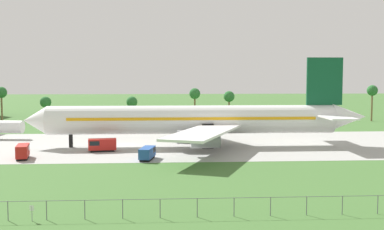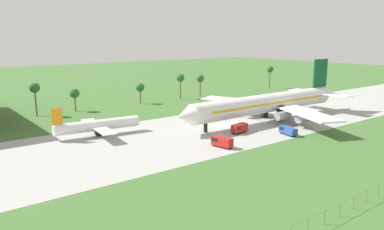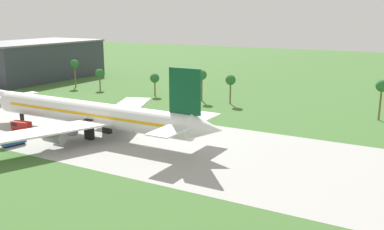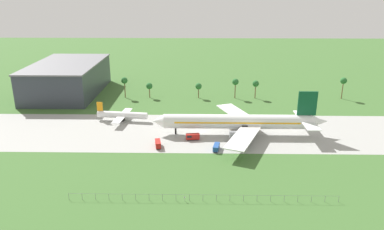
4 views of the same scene
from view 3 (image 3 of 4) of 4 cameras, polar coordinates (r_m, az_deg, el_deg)
ground_plane at (r=127.19m, az=-17.58°, el=-1.32°), size 600.00×600.00×0.00m
taxiway_strip at (r=127.18m, az=-17.58°, el=-1.32°), size 320.00×44.00×0.02m
jet_airliner at (r=112.73m, az=-13.00°, el=0.14°), size 74.20×56.49×19.23m
regional_aircraft at (r=163.03m, az=-23.26°, el=2.39°), size 24.03×21.69×8.82m
baggage_tug at (r=111.19m, az=-22.63°, el=-3.15°), size 3.04×5.94×2.25m
catering_van at (r=124.18m, az=-21.86°, el=-1.34°), size 5.76×2.74×2.62m
terminal_building at (r=222.69m, az=-20.31°, el=6.89°), size 36.72×61.20×17.93m
palm_tree_row at (r=159.29m, az=-1.81°, el=5.24°), size 125.46×3.60×12.16m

